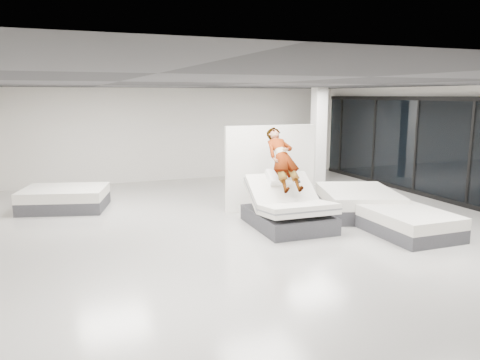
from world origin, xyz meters
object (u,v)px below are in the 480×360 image
Objects in this scene: flat_bed_right_far at (358,202)px; flat_bed_left_far at (65,199)px; hero_bed at (288,211)px; person at (283,169)px; remote at (298,181)px; flat_bed_right_near at (409,223)px; divider_panel at (271,168)px; column at (318,136)px.

flat_bed_left_far is at bearing 154.54° from flat_bed_right_far.
hero_bed reaches higher than flat_bed_left_far.
person reaches higher than remote.
flat_bed_left_far is (-6.83, 3.25, -0.03)m from flat_bed_right_far.
remote is 0.07× the size of flat_bed_right_near.
person is at bearing 88.23° from hero_bed.
divider_panel is (0.33, 1.66, 0.72)m from hero_bed.
flat_bed_right_near is (2.12, -1.81, -1.02)m from person.
divider_panel is 4.15m from column.
column reaches higher than flat_bed_right_far.
hero_bed is 0.77× the size of flat_bed_right_far.
person is at bearing -100.16° from divider_panel.
flat_bed_right_far is at bearing -106.92° from column.
person is at bearing -35.53° from flat_bed_left_far.
remote is at bearing 142.72° from flat_bed_right_near.
person reaches higher than flat_bed_left_far.
flat_bed_right_near is at bearing -37.16° from flat_bed_left_far.
flat_bed_left_far is at bearing 142.84° from flat_bed_right_near.
person is at bearing 139.49° from flat_bed_right_near.
flat_bed_left_far is (-5.00, 2.00, -0.82)m from divider_panel.
flat_bed_right_far reaches higher than flat_bed_right_near.
column is at bearing 56.36° from remote.
remote is at bearing -37.11° from flat_bed_left_far.
flat_bed_right_near is 8.53m from flat_bed_left_far.
divider_panel is at bearing 78.67° from hero_bed.
flat_bed_right_far reaches higher than flat_bed_left_far.
hero_bed is 0.71m from remote.
column is (8.05, 0.76, 1.31)m from flat_bed_left_far.
hero_bed is 0.66× the size of column.
remote reaches higher than flat_bed_right_near.
column is (1.26, 5.91, 1.34)m from flat_bed_right_near.
flat_bed_right_far is 0.85× the size of column.
divider_panel is at bearing -21.82° from flat_bed_left_far.
hero_bed is at bearing 172.54° from remote.
remote is at bearing -125.41° from column.
remote is (0.22, -0.04, 0.68)m from hero_bed.
flat_bed_right_far is at bearing -25.46° from flat_bed_left_far.
hero_bed is 2.60m from flat_bed_right_near.
remote reaches higher than flat_bed_right_far.
hero_bed is 0.87× the size of flat_bed_left_far.
person is (0.01, 0.32, 0.90)m from hero_bed.
flat_bed_left_far is at bearing -174.61° from column.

